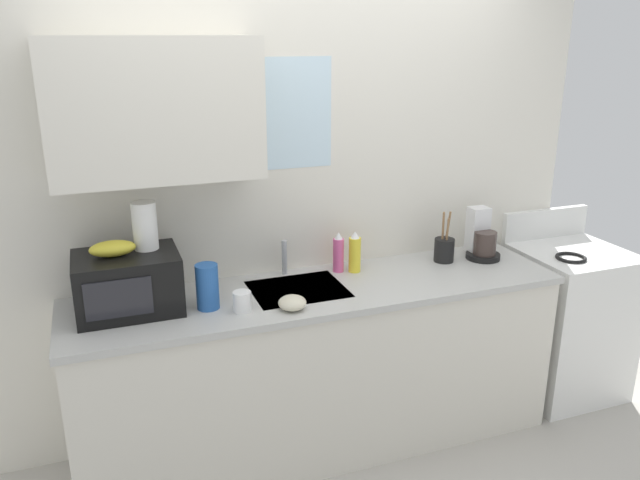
# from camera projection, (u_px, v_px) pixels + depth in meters

# --- Properties ---
(kitchen_wall_assembly) EXTENTS (3.26, 0.42, 2.50)m
(kitchen_wall_assembly) POSITION_uv_depth(u_px,v_px,m) (275.00, 188.00, 3.23)
(kitchen_wall_assembly) COLOR silver
(kitchen_wall_assembly) RESTS_ON ground
(counter_unit) EXTENTS (2.49, 0.63, 0.90)m
(counter_unit) POSITION_uv_depth(u_px,v_px,m) (320.00, 366.00, 3.27)
(counter_unit) COLOR silver
(counter_unit) RESTS_ON ground
(sink_faucet) EXTENTS (0.03, 0.03, 0.19)m
(sink_faucet) POSITION_uv_depth(u_px,v_px,m) (284.00, 257.00, 3.29)
(sink_faucet) COLOR #B2B5BA
(sink_faucet) RESTS_ON counter_unit
(stove_range) EXTENTS (0.60, 0.60, 1.08)m
(stove_range) POSITION_uv_depth(u_px,v_px,m) (566.00, 320.00, 3.80)
(stove_range) COLOR white
(stove_range) RESTS_ON ground
(microwave) EXTENTS (0.46, 0.35, 0.27)m
(microwave) POSITION_uv_depth(u_px,v_px,m) (128.00, 283.00, 2.84)
(microwave) COLOR black
(microwave) RESTS_ON counter_unit
(banana_bunch) EXTENTS (0.20, 0.11, 0.07)m
(banana_bunch) POSITION_uv_depth(u_px,v_px,m) (112.00, 248.00, 2.77)
(banana_bunch) COLOR gold
(banana_bunch) RESTS_ON microwave
(paper_towel_roll) EXTENTS (0.11, 0.11, 0.22)m
(paper_towel_roll) POSITION_uv_depth(u_px,v_px,m) (145.00, 226.00, 2.84)
(paper_towel_roll) COLOR white
(paper_towel_roll) RESTS_ON microwave
(coffee_maker) EXTENTS (0.19, 0.21, 0.28)m
(coffee_maker) POSITION_uv_depth(u_px,v_px,m) (481.00, 239.00, 3.53)
(coffee_maker) COLOR black
(coffee_maker) RESTS_ON counter_unit
(dish_soap_bottle_pink) EXTENTS (0.06, 0.06, 0.22)m
(dish_soap_bottle_pink) POSITION_uv_depth(u_px,v_px,m) (338.00, 253.00, 3.32)
(dish_soap_bottle_pink) COLOR #E55999
(dish_soap_bottle_pink) RESTS_ON counter_unit
(dish_soap_bottle_yellow) EXTENTS (0.06, 0.06, 0.22)m
(dish_soap_bottle_yellow) POSITION_uv_depth(u_px,v_px,m) (355.00, 253.00, 3.32)
(dish_soap_bottle_yellow) COLOR yellow
(dish_soap_bottle_yellow) RESTS_ON counter_unit
(cereal_canister) EXTENTS (0.10, 0.10, 0.21)m
(cereal_canister) POSITION_uv_depth(u_px,v_px,m) (207.00, 287.00, 2.87)
(cereal_canister) COLOR #2659A5
(cereal_canister) RESTS_ON counter_unit
(mug_white) EXTENTS (0.08, 0.08, 0.09)m
(mug_white) POSITION_uv_depth(u_px,v_px,m) (242.00, 302.00, 2.86)
(mug_white) COLOR white
(mug_white) RESTS_ON counter_unit
(utensil_crock) EXTENTS (0.11, 0.11, 0.29)m
(utensil_crock) POSITION_uv_depth(u_px,v_px,m) (444.00, 249.00, 3.48)
(utensil_crock) COLOR black
(utensil_crock) RESTS_ON counter_unit
(small_bowl) EXTENTS (0.13, 0.13, 0.06)m
(small_bowl) POSITION_uv_depth(u_px,v_px,m) (292.00, 303.00, 2.88)
(small_bowl) COLOR beige
(small_bowl) RESTS_ON counter_unit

